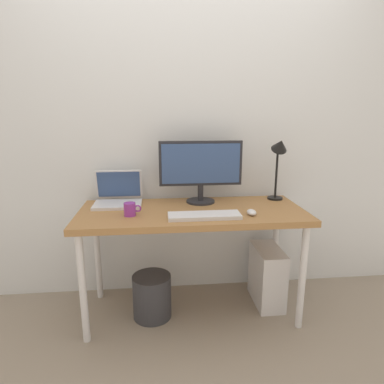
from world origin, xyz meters
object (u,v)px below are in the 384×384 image
(desk, at_px, (192,220))
(monitor, at_px, (201,167))
(desk_lamp, at_px, (279,155))
(computer_tower, at_px, (267,276))
(mouse, at_px, (252,212))
(laptop, at_px, (118,196))
(coffee_mug, at_px, (130,209))
(wastebasket, at_px, (152,296))
(keyboard, at_px, (204,216))

(desk, relative_size, monitor, 2.55)
(desk_lamp, relative_size, computer_tower, 1.10)
(desk_lamp, bearing_deg, monitor, -179.92)
(desk, distance_m, mouse, 0.40)
(monitor, relative_size, laptop, 1.80)
(coffee_mug, xyz_separation_m, wastebasket, (0.12, 0.05, -0.64))
(keyboard, bearing_deg, desk, 108.90)
(laptop, relative_size, keyboard, 0.73)
(desk_lamp, distance_m, wastebasket, 1.32)
(monitor, distance_m, computer_tower, 0.93)
(mouse, bearing_deg, wastebasket, 169.96)
(laptop, distance_m, wastebasket, 0.73)
(desk_lamp, height_order, keyboard, desk_lamp)
(monitor, height_order, desk_lamp, desk_lamp)
(desk_lamp, bearing_deg, mouse, -130.29)
(mouse, height_order, wastebasket, mouse)
(mouse, distance_m, wastebasket, 0.89)
(coffee_mug, relative_size, wastebasket, 0.36)
(computer_tower, bearing_deg, desk_lamp, 56.67)
(laptop, bearing_deg, keyboard, -33.36)
(keyboard, bearing_deg, wastebasket, 158.06)
(keyboard, relative_size, mouse, 4.89)
(laptop, xyz_separation_m, wastebasket, (0.22, -0.23, -0.65))
(desk, height_order, desk_lamp, desk_lamp)
(desk_lamp, xyz_separation_m, coffee_mug, (-1.03, -0.27, -0.29))
(coffee_mug, bearing_deg, desk, 12.45)
(keyboard, bearing_deg, monitor, 86.62)
(monitor, distance_m, desk_lamp, 0.56)
(monitor, height_order, laptop, monitor)
(coffee_mug, bearing_deg, wastebasket, 24.04)
(wastebasket, bearing_deg, mouse, -10.04)
(desk_lamp, relative_size, mouse, 5.16)
(monitor, bearing_deg, coffee_mug, -150.69)
(desk_lamp, bearing_deg, laptop, 179.22)
(laptop, height_order, keyboard, laptop)
(keyboard, relative_size, coffee_mug, 4.10)
(mouse, relative_size, wastebasket, 0.30)
(laptop, distance_m, keyboard, 0.66)
(monitor, bearing_deg, desk_lamp, 0.08)
(computer_tower, bearing_deg, wastebasket, -173.68)
(keyboard, height_order, mouse, mouse)
(mouse, bearing_deg, keyboard, -175.69)
(computer_tower, height_order, wastebasket, computer_tower)
(coffee_mug, bearing_deg, mouse, -4.65)
(desk, distance_m, wastebasket, 0.60)
(computer_tower, bearing_deg, monitor, 165.75)
(monitor, distance_m, laptop, 0.61)
(keyboard, xyz_separation_m, mouse, (0.30, 0.02, 0.01))
(mouse, height_order, coffee_mug, coffee_mug)
(desk_lamp, xyz_separation_m, mouse, (-0.28, -0.33, -0.31))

